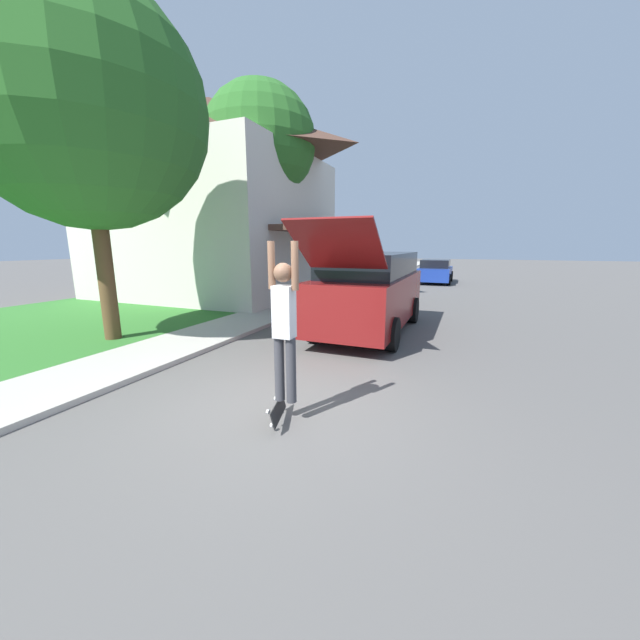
{
  "coord_description": "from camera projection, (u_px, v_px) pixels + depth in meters",
  "views": [
    {
      "loc": [
        2.42,
        -4.21,
        2.29
      ],
      "look_at": [
        0.17,
        1.25,
        1.04
      ],
      "focal_mm": 20.0,
      "sensor_mm": 36.0,
      "label": 1
    }
  ],
  "objects": [
    {
      "name": "car_down_street",
      "position": [
        435.0,
        272.0,
        21.94
      ],
      "size": [
        1.98,
        4.03,
        1.41
      ],
      "color": "navy",
      "rests_on": "ground_plane"
    },
    {
      "name": "lawn_tree_near",
      "position": [
        85.0,
        108.0,
        7.57
      ],
      "size": [
        5.09,
        5.09,
        7.61
      ],
      "color": "brown",
      "rests_on": "lawn"
    },
    {
      "name": "lawn_tree_far",
      "position": [
        260.0,
        143.0,
        13.82
      ],
      "size": [
        4.33,
        4.33,
        8.29
      ],
      "color": "brown",
      "rests_on": "lawn"
    },
    {
      "name": "skateboard",
      "position": [
        278.0,
        410.0,
        4.66
      ],
      "size": [
        0.33,
        0.75,
        0.28
      ],
      "color": "black",
      "rests_on": "ground_plane"
    },
    {
      "name": "lawn",
      "position": [
        170.0,
        305.0,
        13.59
      ],
      "size": [
        10.0,
        80.0,
        0.08
      ],
      "color": "#2D6B28",
      "rests_on": "ground_plane"
    },
    {
      "name": "skateboarder",
      "position": [
        284.0,
        321.0,
        4.47
      ],
      "size": [
        0.41,
        0.24,
        2.05
      ],
      "color": "#38383D",
      "rests_on": "ground_plane"
    },
    {
      "name": "suv_parked",
      "position": [
        370.0,
        290.0,
        9.44
      ],
      "size": [
        2.1,
        5.87,
        2.76
      ],
      "color": "maroon",
      "rests_on": "ground_plane"
    },
    {
      "name": "sidewalk",
      "position": [
        270.0,
        313.0,
        11.95
      ],
      "size": [
        1.8,
        80.0,
        0.1
      ],
      "color": "#ADA89E",
      "rests_on": "ground_plane"
    },
    {
      "name": "house",
      "position": [
        214.0,
        196.0,
        15.83
      ],
      "size": [
        11.42,
        8.53,
        8.33
      ],
      "color": "beige",
      "rests_on": "lawn"
    },
    {
      "name": "ground_plane",
      "position": [
        277.0,
        405.0,
        5.19
      ],
      "size": [
        120.0,
        120.0,
        0.0
      ],
      "primitive_type": "plane",
      "color": "#54514F"
    }
  ]
}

